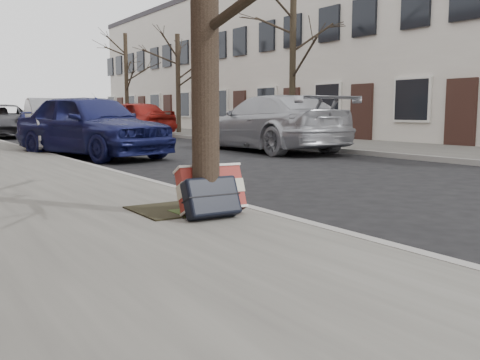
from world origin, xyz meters
TOP-DOWN VIEW (x-y plane):
  - ground at (0.00, 0.00)m, footprint 120.00×120.00m
  - far_sidewalk at (7.80, 15.00)m, footprint 4.00×70.00m
  - house_far at (13.15, 16.00)m, footprint 6.70×40.00m
  - dirt_patch at (-2.00, 1.20)m, footprint 0.85×0.85m
  - suitcase_red at (-1.80, 0.81)m, footprint 0.68×0.43m
  - suitcase_navy at (-1.92, 0.61)m, footprint 0.55×0.33m
  - car_near_front at (-0.30, 9.28)m, footprint 3.11×5.01m
  - car_near_mid at (-0.37, 11.99)m, footprint 2.12×4.73m
  - car_near_back at (-0.38, 21.21)m, footprint 3.60×5.53m
  - car_far_front at (4.60, 8.54)m, footprint 2.35×5.47m
  - car_far_back at (4.75, 19.48)m, footprint 3.18×5.03m
  - tree_far_a at (7.20, 10.78)m, footprint 0.22×0.22m
  - tree_far_b at (7.20, 19.46)m, footprint 0.22×0.22m
  - tree_far_c at (7.20, 26.09)m, footprint 0.23×0.23m

SIDE VIEW (x-z plane):
  - ground at x=0.00m, z-range 0.00..0.00m
  - far_sidewalk at x=7.80m, z-range 0.00..0.12m
  - dirt_patch at x=-2.00m, z-range 0.12..0.14m
  - suitcase_navy at x=-1.92m, z-range 0.12..0.54m
  - suitcase_red at x=-1.80m, z-range 0.12..0.62m
  - car_near_back at x=-0.38m, z-range 0.00..1.42m
  - car_near_mid at x=-0.37m, z-range 0.00..1.51m
  - car_far_front at x=4.60m, z-range 0.00..1.57m
  - car_near_front at x=-0.30m, z-range 0.00..1.59m
  - car_far_back at x=4.75m, z-range 0.00..1.60m
  - tree_far_b at x=7.20m, z-range 0.12..4.73m
  - tree_far_a at x=7.20m, z-range 0.12..5.50m
  - tree_far_c at x=7.20m, z-range 0.12..5.54m
  - house_far at x=13.15m, z-range 0.00..7.20m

